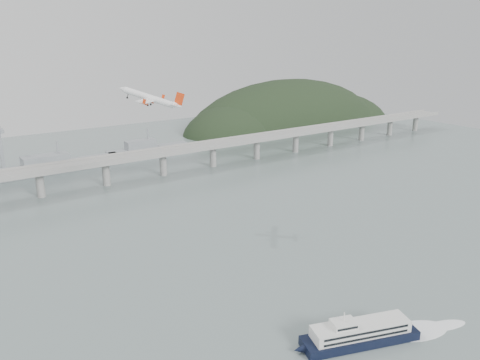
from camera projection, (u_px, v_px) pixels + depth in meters
ground at (302, 275)px, 235.21m from camera, size 900.00×900.00×0.00m
bridge at (139, 159)px, 386.58m from camera, size 800.00×22.00×23.90m
headland at (295, 136)px, 656.60m from camera, size 365.00×155.00×156.00m
ferry at (360, 333)px, 182.33m from camera, size 75.09×31.99×14.63m
airliner at (151, 98)px, 250.53m from camera, size 29.68×28.75×13.14m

